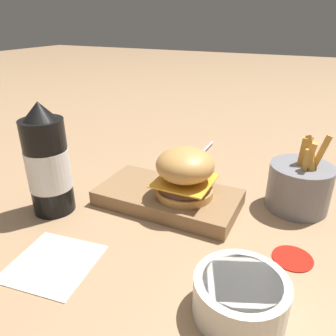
% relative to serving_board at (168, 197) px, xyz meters
% --- Properties ---
extents(ground_plane, '(6.00, 6.00, 0.00)m').
position_rel_serving_board_xyz_m(ground_plane, '(0.02, -0.05, -0.02)').
color(ground_plane, '#9E7A56').
extents(serving_board, '(0.28, 0.14, 0.03)m').
position_rel_serving_board_xyz_m(serving_board, '(0.00, 0.00, 0.00)').
color(serving_board, olive).
rests_on(serving_board, ground_plane).
extents(burger, '(0.11, 0.11, 0.09)m').
position_rel_serving_board_xyz_m(burger, '(0.04, -0.00, 0.06)').
color(burger, tan).
rests_on(burger, serving_board).
extents(ketchup_bottle, '(0.08, 0.08, 0.21)m').
position_rel_serving_board_xyz_m(ketchup_bottle, '(-0.19, -0.11, 0.08)').
color(ketchup_bottle, black).
rests_on(ketchup_bottle, ground_plane).
extents(fries_basket, '(0.12, 0.12, 0.15)m').
position_rel_serving_board_xyz_m(fries_basket, '(0.23, 0.10, 0.03)').
color(fries_basket, slate).
rests_on(fries_basket, ground_plane).
extents(side_bowl, '(0.12, 0.12, 0.05)m').
position_rel_serving_board_xyz_m(side_bowl, '(0.20, -0.20, 0.01)').
color(side_bowl, silver).
rests_on(side_bowl, ground_plane).
extents(spoon, '(0.03, 0.17, 0.01)m').
position_rel_serving_board_xyz_m(spoon, '(-0.03, 0.24, -0.01)').
color(spoon, silver).
rests_on(spoon, ground_plane).
extents(ketchup_puddle, '(0.06, 0.06, 0.00)m').
position_rel_serving_board_xyz_m(ketchup_puddle, '(0.25, -0.06, -0.01)').
color(ketchup_puddle, '#B21E14').
rests_on(ketchup_puddle, ground_plane).
extents(parchment_square, '(0.14, 0.14, 0.00)m').
position_rel_serving_board_xyz_m(parchment_square, '(-0.08, -0.23, -0.01)').
color(parchment_square, beige).
rests_on(parchment_square, ground_plane).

